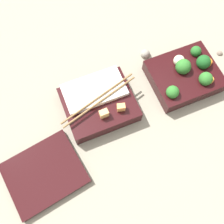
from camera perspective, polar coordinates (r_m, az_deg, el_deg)
The scene contains 6 objects.
ground_plane at distance 0.73m, azimuth 7.38°, elevation 4.09°, with size 3.00×3.00×0.00m, color gray.
bento_tray_vegetable at distance 0.75m, azimuth 15.60°, elevation 7.94°, with size 0.18×0.15×0.07m.
bento_tray_rice at distance 0.69m, azimuth -2.94°, elevation 2.04°, with size 0.22×0.15×0.06m.
bento_lid at distance 0.67m, azimuth -14.48°, elevation -12.81°, with size 0.18×0.15×0.02m, color black.
pebble_0 at distance 0.79m, azimuth 7.27°, elevation 12.41°, with size 0.03×0.03×0.03m, color gray.
pebble_1 at distance 0.85m, azimuth 22.46°, elevation 11.83°, with size 0.02×0.02×0.02m, color #7A6B5B.
Camera 1 is at (0.21, 0.27, 0.65)m, focal length 42.00 mm.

